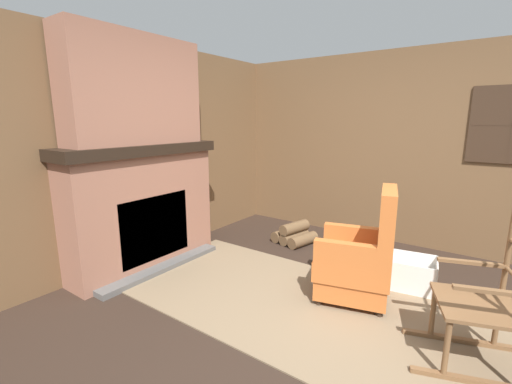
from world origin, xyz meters
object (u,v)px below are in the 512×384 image
at_px(firewood_stack, 294,235).
at_px(laundry_basket, 411,273).
at_px(decorative_plate_on_mantel, 132,133).
at_px(armchair, 359,261).
at_px(rocking_chair, 484,310).
at_px(oil_lamp_vase, 105,137).
at_px(storage_case, 165,137).

xyz_separation_m(firewood_stack, laundry_basket, (1.54, -0.43, 0.04)).
bearing_deg(laundry_basket, decorative_plate_on_mantel, -155.60).
xyz_separation_m(armchair, decorative_plate_on_mantel, (-2.28, -0.66, 1.11)).
bearing_deg(rocking_chair, oil_lamp_vase, -7.99).
height_order(rocking_chair, storage_case, storage_case).
xyz_separation_m(oil_lamp_vase, decorative_plate_on_mantel, (-0.02, 0.32, 0.03)).
relative_size(firewood_stack, storage_case, 2.32).
relative_size(rocking_chair, firewood_stack, 2.06).
bearing_deg(rocking_chair, decorative_plate_on_mantel, -13.59).
distance_m(laundry_basket, storage_case, 3.00).
distance_m(armchair, decorative_plate_on_mantel, 2.62).
distance_m(firewood_stack, laundry_basket, 1.60).
bearing_deg(laundry_basket, armchair, -123.39).
distance_m(firewood_stack, oil_lamp_vase, 2.59).
height_order(oil_lamp_vase, storage_case, oil_lamp_vase).
bearing_deg(storage_case, rocking_chair, -2.27).
distance_m(oil_lamp_vase, decorative_plate_on_mantel, 0.32).
bearing_deg(laundry_basket, oil_lamp_vase, -149.92).
bearing_deg(laundry_basket, storage_case, -163.61).
bearing_deg(storage_case, laundry_basket, 16.39).
xyz_separation_m(rocking_chair, decorative_plate_on_mantel, (-3.23, -0.30, 1.08)).
bearing_deg(firewood_stack, armchair, -38.76).
xyz_separation_m(laundry_basket, oil_lamp_vase, (-2.61, -1.51, 1.29)).
height_order(laundry_basket, oil_lamp_vase, oil_lamp_vase).
distance_m(armchair, firewood_stack, 1.56).
distance_m(armchair, laundry_basket, 0.67).
xyz_separation_m(storage_case, decorative_plate_on_mantel, (-0.02, -0.42, 0.06)).
xyz_separation_m(rocking_chair, oil_lamp_vase, (-3.21, -0.62, 1.04)).
xyz_separation_m(oil_lamp_vase, storage_case, (0.00, 0.74, -0.02)).
relative_size(rocking_chair, oil_lamp_vase, 4.72).
bearing_deg(oil_lamp_vase, rocking_chair, 10.85).
bearing_deg(armchair, oil_lamp_vase, 8.94).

